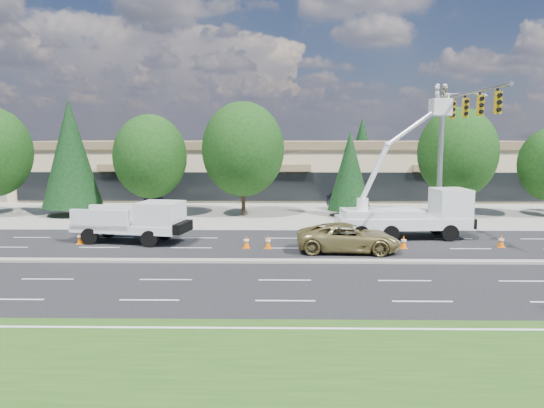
{
  "coord_description": "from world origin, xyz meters",
  "views": [
    {
      "loc": [
        -0.19,
        -24.77,
        5.98
      ],
      "look_at": [
        -0.64,
        3.22,
        2.4
      ],
      "focal_mm": 35.0,
      "sensor_mm": 36.0,
      "label": 1
    }
  ],
  "objects_px": {
    "utility_pickup": "(136,226)",
    "minivan": "(348,238)",
    "signal_mast": "(453,135)",
    "bucket_truck": "(414,206)"
  },
  "relations": [
    {
      "from": "utility_pickup",
      "to": "bucket_truck",
      "type": "distance_m",
      "value": 16.15
    },
    {
      "from": "signal_mast",
      "to": "bucket_truck",
      "type": "xyz_separation_m",
      "value": [
        -2.34,
        -0.79,
        -4.16
      ]
    },
    {
      "from": "signal_mast",
      "to": "minivan",
      "type": "height_order",
      "value": "signal_mast"
    },
    {
      "from": "signal_mast",
      "to": "utility_pickup",
      "type": "bearing_deg",
      "value": -172.65
    },
    {
      "from": "minivan",
      "to": "bucket_truck",
      "type": "bearing_deg",
      "value": -44.92
    },
    {
      "from": "signal_mast",
      "to": "bucket_truck",
      "type": "relative_size",
      "value": 1.13
    },
    {
      "from": "utility_pickup",
      "to": "bucket_truck",
      "type": "height_order",
      "value": "bucket_truck"
    },
    {
      "from": "signal_mast",
      "to": "minivan",
      "type": "xyz_separation_m",
      "value": [
        -6.68,
        -4.64,
        -5.32
      ]
    },
    {
      "from": "utility_pickup",
      "to": "minivan",
      "type": "relative_size",
      "value": 1.22
    },
    {
      "from": "bucket_truck",
      "to": "utility_pickup",
      "type": "bearing_deg",
      "value": -178.61
    }
  ]
}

